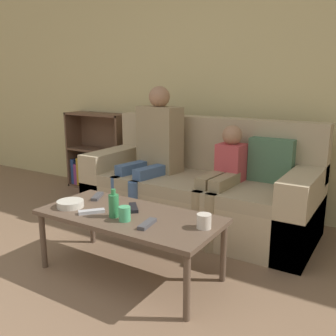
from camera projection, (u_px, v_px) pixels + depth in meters
name	position (u px, v px, depth m)	size (l,w,h in m)	color
wall_back	(217.00, 78.00, 3.66)	(12.00, 0.06, 2.60)	beige
couch	(200.00, 191.00, 3.33)	(2.01, 0.84, 0.95)	tan
bookshelf	(97.00, 158.00, 4.51)	(0.80, 0.28, 0.90)	brown
coffee_table	(129.00, 220.00, 2.45)	(1.21, 0.57, 0.43)	brown
person_adult	(154.00, 144.00, 3.40)	(0.47, 0.65, 1.23)	#476693
person_child	(222.00, 175.00, 3.01)	(0.25, 0.60, 0.92)	#9E8966
cup_near	(204.00, 221.00, 2.20)	(0.09, 0.09, 0.09)	silver
cup_far	(125.00, 214.00, 2.31)	(0.07, 0.07, 0.09)	#4CB77A
tv_remote_0	(97.00, 196.00, 2.77)	(0.12, 0.17, 0.02)	#47474C
tv_remote_1	(92.00, 212.00, 2.45)	(0.15, 0.16, 0.02)	#B7B7BC
tv_remote_2	(147.00, 224.00, 2.25)	(0.07, 0.18, 0.02)	#47474C
tv_remote_3	(134.00, 208.00, 2.53)	(0.15, 0.16, 0.02)	black
snack_bowl	(70.00, 204.00, 2.57)	(0.18, 0.18, 0.05)	beige
bottle	(114.00, 205.00, 2.38)	(0.07, 0.07, 0.18)	#33844C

